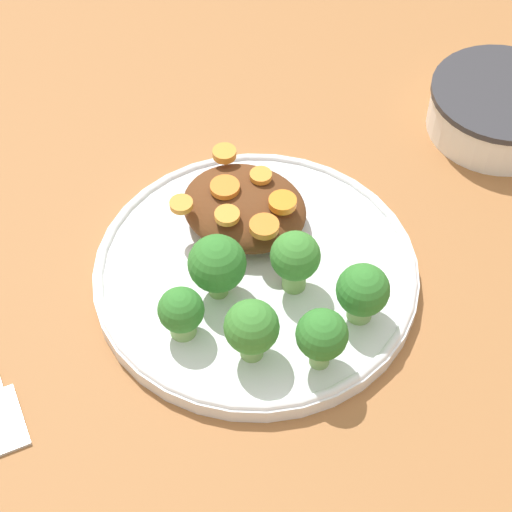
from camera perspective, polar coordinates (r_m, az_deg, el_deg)
The scene contains 17 objects.
ground_plane at distance 0.69m, azimuth 0.00°, elevation -1.53°, with size 4.00×4.00×0.00m, color #9E6638.
plate at distance 0.68m, azimuth 0.00°, elevation -1.05°, with size 0.26×0.26×0.02m.
dip_bowl at distance 0.82m, azimuth 16.00°, elevation 9.55°, with size 0.13×0.13×0.04m.
stew_mound at distance 0.69m, azimuth -0.79°, elevation 3.25°, with size 0.09×0.10×0.03m, color #5B3319.
broccoli_floret_0 at distance 0.62m, azimuth -5.01°, elevation -3.75°, with size 0.03×0.03×0.05m.
broccoli_floret_1 at distance 0.64m, azimuth 2.66°, elevation -0.13°, with size 0.04×0.04×0.06m.
broccoli_floret_2 at distance 0.60m, azimuth 4.41°, elevation -5.36°, with size 0.04×0.04×0.05m.
broccoli_floret_3 at distance 0.63m, azimuth 7.30°, elevation -2.09°, with size 0.04×0.04×0.05m.
broccoli_floret_4 at distance 0.60m, azimuth -0.30°, elevation -4.86°, with size 0.04×0.04×0.05m.
broccoli_floret_5 at distance 0.64m, azimuth -2.61°, elevation -0.58°, with size 0.04×0.04×0.06m.
carrot_slice_0 at distance 0.69m, azimuth 0.32°, elevation 5.39°, with size 0.02×0.02×0.00m, color orange.
carrot_slice_1 at distance 0.71m, azimuth -2.12°, elevation 6.85°, with size 0.02×0.02×0.01m, color orange.
carrot_slice_2 at distance 0.68m, azimuth -2.09°, elevation 4.60°, with size 0.02×0.02×0.01m, color orange.
carrot_slice_3 at distance 0.67m, azimuth -4.83°, elevation 3.67°, with size 0.02×0.02×0.01m, color orange.
carrot_slice_4 at distance 0.65m, azimuth 0.81°, elevation 1.87°, with size 0.02×0.02×0.01m, color orange.
carrot_slice_5 at distance 0.67m, azimuth 1.88°, elevation 3.55°, with size 0.02×0.02×0.01m, color orange.
carrot_slice_6 at distance 0.66m, azimuth -1.94°, elevation 2.73°, with size 0.02×0.02×0.00m, color orange.
Camera 1 is at (0.36, 0.21, 0.55)m, focal length 60.00 mm.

